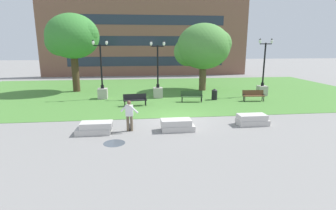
% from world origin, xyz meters
% --- Properties ---
extents(ground_plane, '(140.00, 140.00, 0.00)m').
position_xyz_m(ground_plane, '(0.00, 0.00, 0.00)').
color(ground_plane, gray).
extents(grass_lawn, '(40.00, 20.00, 0.02)m').
position_xyz_m(grass_lawn, '(0.00, 10.00, 0.01)').
color(grass_lawn, '#4C8438').
rests_on(grass_lawn, ground).
extents(concrete_block_center, '(1.90, 0.90, 0.64)m').
position_xyz_m(concrete_block_center, '(-4.80, -2.54, 0.31)').
color(concrete_block_center, '#BCB7B2').
rests_on(concrete_block_center, ground).
extents(concrete_block_left, '(1.83, 0.90, 0.64)m').
position_xyz_m(concrete_block_left, '(-0.37, -2.54, 0.31)').
color(concrete_block_left, '#BCB7B2').
rests_on(concrete_block_left, ground).
extents(concrete_block_right, '(1.80, 0.90, 0.64)m').
position_xyz_m(concrete_block_right, '(4.21, -2.02, 0.31)').
color(concrete_block_right, '#BCB7B2').
rests_on(concrete_block_right, ground).
extents(person_skateboarder, '(0.99, 0.55, 1.71)m').
position_xyz_m(person_skateboarder, '(-2.97, -2.31, 0.97)').
color(person_skateboarder, brown).
rests_on(person_skateboarder, ground).
extents(skateboard, '(0.29, 1.03, 0.14)m').
position_xyz_m(skateboard, '(-2.95, -1.87, 0.09)').
color(skateboard, black).
rests_on(skateboard, ground).
extents(puddle, '(1.05, 1.05, 0.01)m').
position_xyz_m(puddle, '(-3.68, -4.10, 0.00)').
color(puddle, '#47515B').
rests_on(puddle, ground).
extents(park_bench_near_left, '(1.84, 0.67, 0.90)m').
position_xyz_m(park_bench_near_left, '(7.17, 4.40, 0.54)').
color(park_bench_near_left, brown).
rests_on(park_bench_near_left, grass_lawn).
extents(park_bench_near_right, '(1.85, 0.74, 0.90)m').
position_xyz_m(park_bench_near_right, '(1.96, 4.71, 0.54)').
color(park_bench_near_right, '#284723').
rests_on(park_bench_near_right, grass_lawn).
extents(park_bench_far_left, '(1.85, 0.72, 0.90)m').
position_xyz_m(park_bench_far_left, '(-2.70, 3.80, 0.54)').
color(park_bench_far_left, black).
rests_on(park_bench_far_left, grass_lawn).
extents(lamp_post_left, '(1.32, 0.80, 5.06)m').
position_xyz_m(lamp_post_left, '(-5.53, 6.88, 1.04)').
color(lamp_post_left, '#ADA89E').
rests_on(lamp_post_left, grass_lawn).
extents(lamp_post_center, '(1.32, 0.80, 5.20)m').
position_xyz_m(lamp_post_center, '(9.05, 6.68, 1.07)').
color(lamp_post_center, '#ADA89E').
rests_on(lamp_post_center, grass_lawn).
extents(lamp_post_right, '(1.32, 0.80, 4.99)m').
position_xyz_m(lamp_post_right, '(-0.69, 6.76, 1.03)').
color(lamp_post_right, '#ADA89E').
rests_on(lamp_post_right, grass_lawn).
extents(tree_far_right, '(5.33, 5.08, 7.59)m').
position_xyz_m(tree_far_right, '(-8.69, 10.96, 5.36)').
color(tree_far_right, '#42301E').
rests_on(tree_far_right, grass_lawn).
extents(tree_near_right, '(5.62, 5.35, 6.74)m').
position_xyz_m(tree_near_right, '(4.17, 10.20, 4.41)').
color(tree_near_right, brown).
rests_on(tree_near_right, grass_lawn).
extents(trash_bin, '(0.49, 0.49, 0.96)m').
position_xyz_m(trash_bin, '(4.07, 5.29, 0.50)').
color(trash_bin, black).
rests_on(trash_bin, grass_lawn).
extents(building_facade_distant, '(31.17, 1.03, 11.35)m').
position_xyz_m(building_facade_distant, '(-0.95, 24.50, 5.67)').
color(building_facade_distant, brown).
rests_on(building_facade_distant, ground).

